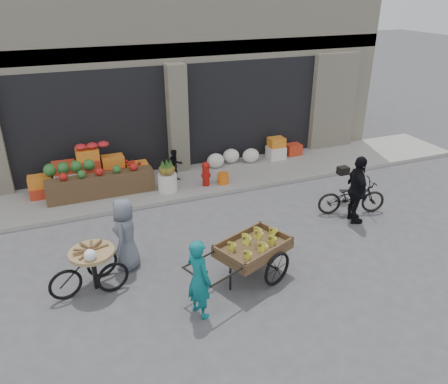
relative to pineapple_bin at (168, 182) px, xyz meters
name	(u,v)px	position (x,y,z in m)	size (l,w,h in m)	color
ground	(247,257)	(0.75, -3.60, -0.37)	(80.00, 80.00, 0.00)	#424244
sidewalk	(189,182)	(0.75, 0.50, -0.31)	(18.00, 2.20, 0.12)	gray
building	(150,47)	(0.75, 4.43, 3.00)	(14.00, 6.45, 7.00)	beige
fruit_display	(98,171)	(-1.73, 0.78, 0.30)	(3.10, 1.12, 1.24)	red
pineapple_bin	(168,182)	(0.00, 0.00, 0.00)	(0.52, 0.52, 0.50)	silver
fire_hydrant	(206,173)	(1.10, -0.05, 0.13)	(0.22, 0.22, 0.71)	#A5140F
orange_bucket	(223,178)	(1.60, -0.10, -0.10)	(0.32, 0.32, 0.30)	orange
right_bay_goods	(260,152)	(3.36, 1.10, 0.04)	(3.35, 0.60, 0.70)	silver
seated_person	(175,165)	(0.40, 0.60, 0.21)	(0.45, 0.35, 0.93)	black
banana_cart	(251,247)	(0.52, -4.28, 0.35)	(2.53, 1.72, 0.99)	brown
vendor_woman	(199,279)	(-0.75, -4.90, 0.38)	(0.55, 0.36, 1.51)	#0D6567
tricycle_cart	(93,263)	(-2.37, -3.48, 0.20)	(1.46, 1.01, 0.95)	#9E7F51
vendor_grey	(126,234)	(-1.64, -2.99, 0.40)	(0.75, 0.49, 1.53)	slate
bicycle	(352,197)	(4.02, -2.74, 0.08)	(0.60, 1.72, 0.90)	black
cyclist	(357,190)	(3.82, -3.14, 0.48)	(0.99, 0.41, 1.69)	black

